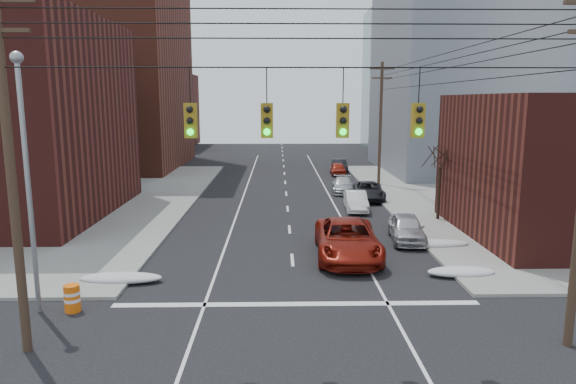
{
  "coord_description": "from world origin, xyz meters",
  "views": [
    {
      "loc": [
        -0.69,
        -12.0,
        7.68
      ],
      "look_at": [
        -0.17,
        14.08,
        3.0
      ],
      "focal_mm": 32.0,
      "sensor_mm": 36.0,
      "label": 1
    }
  ],
  "objects_px": {
    "lot_car_a": "(50,215)",
    "parked_car_c": "(369,191)",
    "parked_car_f": "(339,166)",
    "lot_car_d": "(50,183)",
    "lot_car_b": "(83,192)",
    "parked_car_a": "(407,228)",
    "parked_car_d": "(343,185)",
    "parked_car_b": "(356,201)",
    "construction_barrel": "(72,298)",
    "lot_car_c": "(38,200)",
    "parked_car_e": "(338,169)",
    "red_pickup": "(347,239)"
  },
  "relations": [
    {
      "from": "lot_car_b",
      "to": "construction_barrel",
      "type": "distance_m",
      "value": 21.9
    },
    {
      "from": "parked_car_a",
      "to": "lot_car_a",
      "type": "distance_m",
      "value": 21.25
    },
    {
      "from": "red_pickup",
      "to": "lot_car_a",
      "type": "relative_size",
      "value": 1.71
    },
    {
      "from": "red_pickup",
      "to": "lot_car_b",
      "type": "relative_size",
      "value": 1.35
    },
    {
      "from": "parked_car_e",
      "to": "lot_car_b",
      "type": "relative_size",
      "value": 0.77
    },
    {
      "from": "parked_car_c",
      "to": "lot_car_a",
      "type": "relative_size",
      "value": 1.3
    },
    {
      "from": "parked_car_c",
      "to": "parked_car_e",
      "type": "height_order",
      "value": "parked_car_c"
    },
    {
      "from": "red_pickup",
      "to": "parked_car_a",
      "type": "xyz_separation_m",
      "value": [
        3.67,
        2.89,
        -0.17
      ]
    },
    {
      "from": "parked_car_b",
      "to": "parked_car_d",
      "type": "height_order",
      "value": "parked_car_b"
    },
    {
      "from": "lot_car_a",
      "to": "parked_car_c",
      "type": "bearing_deg",
      "value": -80.19
    },
    {
      "from": "parked_car_f",
      "to": "lot_car_d",
      "type": "distance_m",
      "value": 28.63
    },
    {
      "from": "parked_car_a",
      "to": "parked_car_e",
      "type": "relative_size",
      "value": 1.16
    },
    {
      "from": "lot_car_a",
      "to": "lot_car_b",
      "type": "relative_size",
      "value": 0.79
    },
    {
      "from": "lot_car_a",
      "to": "parked_car_a",
      "type": "bearing_deg",
      "value": -111.67
    },
    {
      "from": "lot_car_b",
      "to": "lot_car_a",
      "type": "bearing_deg",
      "value": 165.96
    },
    {
      "from": "parked_car_f",
      "to": "parked_car_a",
      "type": "bearing_deg",
      "value": -89.24
    },
    {
      "from": "parked_car_c",
      "to": "lot_car_b",
      "type": "xyz_separation_m",
      "value": [
        -21.95,
        -0.64,
        0.13
      ]
    },
    {
      "from": "parked_car_d",
      "to": "construction_barrel",
      "type": "relative_size",
      "value": 4.28
    },
    {
      "from": "red_pickup",
      "to": "parked_car_a",
      "type": "height_order",
      "value": "red_pickup"
    },
    {
      "from": "parked_car_c",
      "to": "construction_barrel",
      "type": "distance_m",
      "value": 25.85
    },
    {
      "from": "parked_car_d",
      "to": "lot_car_c",
      "type": "xyz_separation_m",
      "value": [
        -22.28,
        -6.9,
        0.18
      ]
    },
    {
      "from": "parked_car_a",
      "to": "lot_car_a",
      "type": "xyz_separation_m",
      "value": [
        -20.97,
        3.46,
        0.04
      ]
    },
    {
      "from": "parked_car_b",
      "to": "lot_car_a",
      "type": "xyz_separation_m",
      "value": [
        -19.37,
        -4.52,
        0.11
      ]
    },
    {
      "from": "lot_car_a",
      "to": "lot_car_d",
      "type": "distance_m",
      "value": 12.86
    },
    {
      "from": "lot_car_b",
      "to": "construction_barrel",
      "type": "relative_size",
      "value": 4.78
    },
    {
      "from": "parked_car_b",
      "to": "lot_car_b",
      "type": "distance_m",
      "value": 20.63
    },
    {
      "from": "parked_car_e",
      "to": "lot_car_c",
      "type": "bearing_deg",
      "value": -141.64
    },
    {
      "from": "parked_car_d",
      "to": "lot_car_a",
      "type": "bearing_deg",
      "value": -144.06
    },
    {
      "from": "red_pickup",
      "to": "lot_car_b",
      "type": "distance_m",
      "value": 23.17
    },
    {
      "from": "parked_car_d",
      "to": "lot_car_c",
      "type": "bearing_deg",
      "value": -157.94
    },
    {
      "from": "parked_car_c",
      "to": "parked_car_d",
      "type": "xyz_separation_m",
      "value": [
        -1.6,
        3.16,
        -0.06
      ]
    },
    {
      "from": "parked_car_d",
      "to": "parked_car_f",
      "type": "xyz_separation_m",
      "value": [
        1.21,
        12.77,
        0.04
      ]
    },
    {
      "from": "parked_car_d",
      "to": "lot_car_b",
      "type": "height_order",
      "value": "lot_car_b"
    },
    {
      "from": "parked_car_e",
      "to": "lot_car_d",
      "type": "height_order",
      "value": "lot_car_d"
    },
    {
      "from": "lot_car_a",
      "to": "lot_car_d",
      "type": "xyz_separation_m",
      "value": [
        -5.11,
        11.8,
        0.11
      ]
    },
    {
      "from": "parked_car_b",
      "to": "construction_barrel",
      "type": "height_order",
      "value": "parked_car_b"
    },
    {
      "from": "parked_car_e",
      "to": "parked_car_b",
      "type": "bearing_deg",
      "value": -90.86
    },
    {
      "from": "lot_car_d",
      "to": "construction_barrel",
      "type": "distance_m",
      "value": 27.1
    },
    {
      "from": "parked_car_a",
      "to": "lot_car_d",
      "type": "distance_m",
      "value": 30.22
    },
    {
      "from": "parked_car_f",
      "to": "lot_car_c",
      "type": "relative_size",
      "value": 0.89
    },
    {
      "from": "red_pickup",
      "to": "lot_car_c",
      "type": "xyz_separation_m",
      "value": [
        -20.21,
        11.13,
        -0.1
      ]
    },
    {
      "from": "lot_car_a",
      "to": "lot_car_b",
      "type": "bearing_deg",
      "value": -5.2
    },
    {
      "from": "parked_car_c",
      "to": "lot_car_b",
      "type": "distance_m",
      "value": 21.96
    },
    {
      "from": "parked_car_b",
      "to": "parked_car_f",
      "type": "xyz_separation_m",
      "value": [
        1.21,
        19.92,
        -0.0
      ]
    },
    {
      "from": "parked_car_a",
      "to": "parked_car_c",
      "type": "height_order",
      "value": "parked_car_a"
    },
    {
      "from": "parked_car_f",
      "to": "red_pickup",
      "type": "bearing_deg",
      "value": -96.12
    },
    {
      "from": "lot_car_a",
      "to": "construction_barrel",
      "type": "xyz_separation_m",
      "value": [
        6.3,
        -12.77,
        -0.26
      ]
    },
    {
      "from": "parked_car_a",
      "to": "lot_car_c",
      "type": "xyz_separation_m",
      "value": [
        -23.88,
        8.24,
        0.07
      ]
    },
    {
      "from": "red_pickup",
      "to": "parked_car_d",
      "type": "bearing_deg",
      "value": 85.54
    },
    {
      "from": "parked_car_d",
      "to": "parked_car_e",
      "type": "height_order",
      "value": "parked_car_e"
    }
  ]
}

